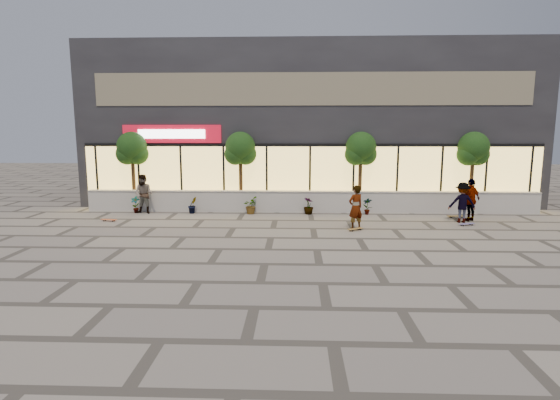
{
  "coord_description": "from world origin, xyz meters",
  "views": [
    {
      "loc": [
        -0.72,
        -14.16,
        3.9
      ],
      "look_at": [
        -1.32,
        2.46,
        1.3
      ],
      "focal_mm": 28.0,
      "sensor_mm": 36.0,
      "label": 1
    }
  ],
  "objects_px": {
    "tree_east": "(473,151)",
    "skater_right_near": "(471,200)",
    "tree_west": "(132,150)",
    "tree_midwest": "(240,150)",
    "skater_left": "(144,194)",
    "skateboard_center": "(355,229)",
    "skater_right_far": "(462,203)",
    "skateboard_left": "(109,220)",
    "skateboard_right_far": "(467,224)",
    "skater_center": "(356,207)",
    "tree_mideast": "(361,151)",
    "skateboard_right_near": "(456,216)"
  },
  "relations": [
    {
      "from": "tree_east",
      "to": "skateboard_left",
      "type": "relative_size",
      "value": 5.36
    },
    {
      "from": "tree_midwest",
      "to": "skater_right_near",
      "type": "relative_size",
      "value": 2.09
    },
    {
      "from": "tree_west",
      "to": "skater_right_near",
      "type": "height_order",
      "value": "tree_west"
    },
    {
      "from": "tree_east",
      "to": "skater_right_near",
      "type": "relative_size",
      "value": 2.09
    },
    {
      "from": "skateboard_center",
      "to": "tree_west",
      "type": "bearing_deg",
      "value": 121.73
    },
    {
      "from": "skater_right_near",
      "to": "skateboard_center",
      "type": "xyz_separation_m",
      "value": [
        -5.32,
        -2.12,
        -0.87
      ]
    },
    {
      "from": "skater_center",
      "to": "skater_right_near",
      "type": "distance_m",
      "value": 5.63
    },
    {
      "from": "skateboard_left",
      "to": "tree_west",
      "type": "bearing_deg",
      "value": 99.88
    },
    {
      "from": "tree_mideast",
      "to": "skateboard_left",
      "type": "relative_size",
      "value": 5.36
    },
    {
      "from": "tree_west",
      "to": "tree_midwest",
      "type": "height_order",
      "value": "same"
    },
    {
      "from": "tree_west",
      "to": "skater_right_near",
      "type": "distance_m",
      "value": 16.34
    },
    {
      "from": "tree_east",
      "to": "skateboard_right_near",
      "type": "xyz_separation_m",
      "value": [
        -1.35,
        -1.94,
        -2.91
      ]
    },
    {
      "from": "tree_west",
      "to": "skateboard_center",
      "type": "distance_m",
      "value": 12.04
    },
    {
      "from": "tree_mideast",
      "to": "tree_east",
      "type": "height_order",
      "value": "same"
    },
    {
      "from": "skateboard_left",
      "to": "tree_mideast",
      "type": "bearing_deg",
      "value": 25.1
    },
    {
      "from": "skateboard_left",
      "to": "skater_center",
      "type": "bearing_deg",
      "value": 2.62
    },
    {
      "from": "skater_left",
      "to": "tree_midwest",
      "type": "bearing_deg",
      "value": 24.55
    },
    {
      "from": "tree_midwest",
      "to": "skater_right_near",
      "type": "bearing_deg",
      "value": -13.95
    },
    {
      "from": "skater_left",
      "to": "skateboard_left",
      "type": "relative_size",
      "value": 2.58
    },
    {
      "from": "skateboard_right_far",
      "to": "skater_right_far",
      "type": "bearing_deg",
      "value": 69.38
    },
    {
      "from": "skater_right_near",
      "to": "skateboard_left",
      "type": "relative_size",
      "value": 2.56
    },
    {
      "from": "skater_right_far",
      "to": "tree_east",
      "type": "bearing_deg",
      "value": -112.05
    },
    {
      "from": "skater_right_far",
      "to": "skateboard_right_far",
      "type": "xyz_separation_m",
      "value": [
        -0.0,
        -0.66,
        -0.8
      ]
    },
    {
      "from": "tree_mideast",
      "to": "skater_right_near",
      "type": "distance_m",
      "value": 5.59
    },
    {
      "from": "skater_center",
      "to": "skater_right_near",
      "type": "relative_size",
      "value": 0.96
    },
    {
      "from": "tree_east",
      "to": "skater_left",
      "type": "relative_size",
      "value": 2.07
    },
    {
      "from": "skater_center",
      "to": "skateboard_center",
      "type": "bearing_deg",
      "value": 55.89
    },
    {
      "from": "tree_east",
      "to": "skater_right_far",
      "type": "height_order",
      "value": "tree_east"
    },
    {
      "from": "tree_mideast",
      "to": "skateboard_right_near",
      "type": "bearing_deg",
      "value": -25.06
    },
    {
      "from": "skateboard_right_far",
      "to": "skater_center",
      "type": "bearing_deg",
      "value": 169.85
    },
    {
      "from": "tree_mideast",
      "to": "skateboard_center",
      "type": "height_order",
      "value": "tree_mideast"
    },
    {
      "from": "tree_mideast",
      "to": "skateboard_right_near",
      "type": "height_order",
      "value": "tree_mideast"
    },
    {
      "from": "tree_midwest",
      "to": "skateboard_center",
      "type": "xyz_separation_m",
      "value": [
        5.18,
        -4.73,
        -2.91
      ]
    },
    {
      "from": "skater_center",
      "to": "skater_left",
      "type": "relative_size",
      "value": 0.95
    },
    {
      "from": "skater_left",
      "to": "skateboard_right_near",
      "type": "distance_m",
      "value": 14.69
    },
    {
      "from": "skater_left",
      "to": "skateboard_right_far",
      "type": "xyz_separation_m",
      "value": [
        14.51,
        -2.21,
        -0.87
      ]
    },
    {
      "from": "skater_left",
      "to": "skateboard_right_near",
      "type": "xyz_separation_m",
      "value": [
        14.66,
        -0.54,
        -0.86
      ]
    },
    {
      "from": "tree_midwest",
      "to": "skateboard_left",
      "type": "bearing_deg",
      "value": -149.07
    },
    {
      "from": "skater_left",
      "to": "skater_right_near",
      "type": "xyz_separation_m",
      "value": [
        15.01,
        -1.21,
        -0.01
      ]
    },
    {
      "from": "skater_right_near",
      "to": "skater_right_far",
      "type": "distance_m",
      "value": 0.61
    },
    {
      "from": "skater_right_far",
      "to": "skateboard_center",
      "type": "relative_size",
      "value": 2.53
    },
    {
      "from": "skater_center",
      "to": "skateboard_right_far",
      "type": "bearing_deg",
      "value": 160.85
    },
    {
      "from": "tree_east",
      "to": "skateboard_right_far",
      "type": "xyz_separation_m",
      "value": [
        -1.5,
        -3.61,
        -2.91
      ]
    },
    {
      "from": "tree_mideast",
      "to": "skater_left",
      "type": "xyz_separation_m",
      "value": [
        -10.51,
        -1.4,
        -2.04
      ]
    },
    {
      "from": "skater_left",
      "to": "skateboard_center",
      "type": "height_order",
      "value": "skater_left"
    },
    {
      "from": "skater_center",
      "to": "tree_midwest",
      "type": "bearing_deg",
      "value": -70.47
    },
    {
      "from": "tree_west",
      "to": "skater_right_near",
      "type": "bearing_deg",
      "value": -9.26
    },
    {
      "from": "skater_right_near",
      "to": "skateboard_center",
      "type": "distance_m",
      "value": 5.8
    },
    {
      "from": "tree_midwest",
      "to": "skater_right_near",
      "type": "xyz_separation_m",
      "value": [
        10.5,
        -2.61,
        -2.05
      ]
    },
    {
      "from": "tree_west",
      "to": "skater_left",
      "type": "height_order",
      "value": "tree_west"
    }
  ]
}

